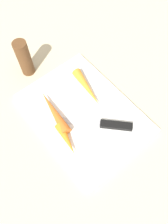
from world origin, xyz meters
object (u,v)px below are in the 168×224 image
Objects in this scene: carrot_longest at (54,111)px; knife at (111,125)px; carrot_medium at (87,88)px; cutting_board at (84,113)px; pepper_grinder at (24,58)px; carrot_shortest at (67,139)px.

knife is at bearing -134.74° from carrot_longest.
cutting_board is at bearing -37.74° from carrot_medium.
carrot_medium is 0.21m from pepper_grinder.
carrot_longest reaches higher than carrot_medium.
carrot_shortest is at bearing -10.87° from pepper_grinder.
carrot_longest is at bearing -9.21° from pepper_grinder.
carrot_shortest is 0.75× the size of pepper_grinder.
carrot_shortest reaches higher than knife.
cutting_board is 0.08m from carrot_medium.
pepper_grinder is at bearing -179.66° from carrot_shortest.
carrot_shortest is (0.09, -0.02, -0.00)m from carrot_longest.
knife is 1.69× the size of carrot_shortest.
carrot_shortest is (0.04, -0.09, 0.02)m from cutting_board.
cutting_board is 3.83× the size of carrot_shortest.
cutting_board is 2.88× the size of pepper_grinder.
carrot_medium is 1.11× the size of pepper_grinder.
knife is at bearing 20.71° from cutting_board.
knife is (0.08, 0.03, 0.01)m from cutting_board.
carrot_medium is (-0.05, 0.06, 0.02)m from cutting_board.
knife is 0.14m from carrot_medium.
pepper_grinder is (-0.24, -0.04, 0.06)m from cutting_board.
knife reaches higher than cutting_board.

